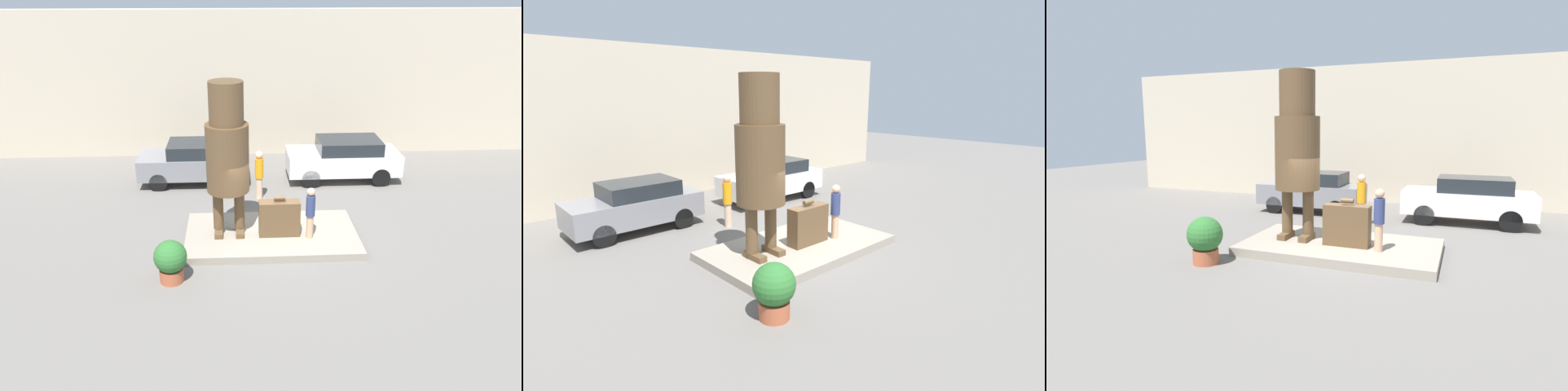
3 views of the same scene
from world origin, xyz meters
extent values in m
plane|color=slate|center=(0.00, 0.00, 0.00)|extent=(60.00, 60.00, 0.00)
cube|color=gray|center=(0.00, 0.00, 0.12)|extent=(5.18, 2.92, 0.23)
cube|color=beige|center=(0.00, 8.36, 3.08)|extent=(28.00, 0.60, 6.16)
cube|color=brown|center=(-1.59, -0.04, 0.31)|extent=(0.24, 0.71, 0.15)
cube|color=brown|center=(-0.96, -0.04, 0.31)|extent=(0.24, 0.71, 0.15)
cylinder|color=brown|center=(-1.59, 0.06, 1.01)|extent=(0.31, 0.31, 1.24)
cylinder|color=brown|center=(-0.96, 0.06, 1.01)|extent=(0.31, 0.31, 1.24)
cylinder|color=brown|center=(-1.28, 0.06, 2.62)|extent=(1.24, 1.24, 1.99)
cylinder|color=brown|center=(-1.28, 0.06, 4.21)|extent=(0.97, 0.97, 1.19)
cube|color=brown|center=(0.22, -0.16, 0.77)|extent=(1.22, 0.42, 1.08)
cylinder|color=brown|center=(0.22, -0.16, 1.43)|extent=(0.33, 0.13, 0.13)
cylinder|color=tan|center=(1.10, -0.39, 0.59)|extent=(0.21, 0.21, 0.71)
cylinder|color=navy|center=(1.10, -0.39, 1.26)|extent=(0.27, 0.27, 0.63)
sphere|color=tan|center=(1.10, -0.39, 1.70)|extent=(0.24, 0.24, 0.24)
cube|color=gray|center=(-2.66, 4.80, 0.73)|extent=(4.09, 1.77, 0.79)
cube|color=#1E2328|center=(-2.45, 4.80, 1.37)|extent=(2.25, 1.59, 0.48)
cylinder|color=black|center=(-3.92, 4.00, 0.34)|extent=(0.67, 0.18, 0.67)
cylinder|color=black|center=(-3.92, 5.59, 0.34)|extent=(0.67, 0.18, 0.67)
cylinder|color=black|center=(-1.39, 4.00, 0.34)|extent=(0.67, 0.18, 0.67)
cylinder|color=black|center=(-1.39, 5.59, 0.34)|extent=(0.67, 0.18, 0.67)
cube|color=silver|center=(3.12, 4.83, 0.75)|extent=(4.31, 1.82, 0.79)
cube|color=#1E2328|center=(3.34, 4.83, 1.39)|extent=(2.37, 1.64, 0.49)
cylinder|color=black|center=(1.79, 4.01, 0.35)|extent=(0.71, 0.18, 0.71)
cylinder|color=black|center=(1.79, 5.65, 0.35)|extent=(0.71, 0.18, 0.71)
cylinder|color=black|center=(4.46, 4.01, 0.35)|extent=(0.71, 0.18, 0.71)
cylinder|color=black|center=(4.46, 5.65, 0.35)|extent=(0.71, 0.18, 0.71)
cylinder|color=#AD5638|center=(-2.79, -2.18, 0.18)|extent=(0.62, 0.62, 0.36)
sphere|color=#2D6B2D|center=(-2.79, -2.18, 0.73)|extent=(0.87, 0.87, 0.87)
cylinder|color=beige|center=(-0.21, 3.11, 0.40)|extent=(0.23, 0.23, 0.80)
cylinder|color=orange|center=(-0.21, 3.11, 1.16)|extent=(0.30, 0.30, 0.71)
sphere|color=beige|center=(-0.21, 3.11, 1.64)|extent=(0.27, 0.27, 0.27)
camera|label=1|loc=(-1.07, -13.68, 7.42)|focal=35.00mm
camera|label=2|loc=(-7.52, -7.65, 4.38)|focal=28.00mm
camera|label=3|loc=(3.04, -10.21, 3.23)|focal=28.00mm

